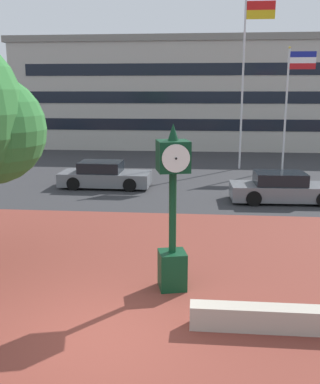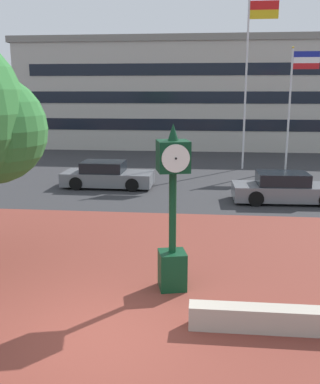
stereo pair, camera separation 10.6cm
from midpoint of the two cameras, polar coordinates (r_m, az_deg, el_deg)
ground_plane at (r=9.18m, az=-8.17°, el=-17.70°), size 200.00×200.00×0.00m
plaza_brick_paving at (r=11.29m, az=-5.30°, el=-11.49°), size 44.00×12.85×0.01m
planter_wall at (r=9.35m, az=13.76°, el=-15.59°), size 3.20×0.40×0.50m
street_clock at (r=10.28m, az=1.35°, el=-2.57°), size 0.85×0.89×3.96m
car_street_mid at (r=21.99m, az=-7.33°, el=2.10°), size 4.45×1.99×1.28m
car_street_far at (r=19.62m, az=15.51°, el=0.42°), size 4.65×1.95×1.28m
flagpole_primary at (r=27.28m, az=10.97°, el=15.21°), size 1.74×0.14×9.92m
flagpole_secondary at (r=27.62m, az=16.35°, el=11.70°), size 1.61×0.14×7.17m
civic_building at (r=40.43m, az=4.26°, el=12.57°), size 29.65×11.61×8.86m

